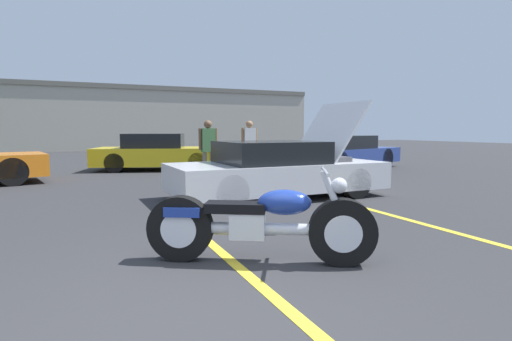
% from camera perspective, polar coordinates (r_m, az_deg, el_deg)
% --- Properties ---
extents(ground_plane, '(80.00, 80.00, 0.00)m').
position_cam_1_polar(ground_plane, '(3.04, -7.97, -21.16)').
color(ground_plane, '#2D2D30').
extents(parking_stripe_middle, '(0.12, 5.53, 0.01)m').
position_cam_1_polar(parking_stripe_middle, '(4.10, -2.34, -13.74)').
color(parking_stripe_middle, yellow).
rests_on(parking_stripe_middle, ground).
extents(parking_stripe_back, '(0.12, 5.53, 0.01)m').
position_cam_1_polar(parking_stripe_back, '(5.97, 27.39, -8.12)').
color(parking_stripe_back, yellow).
rests_on(parking_stripe_back, ground).
extents(far_building, '(32.00, 4.20, 4.40)m').
position_cam_1_polar(far_building, '(30.14, -22.73, 7.20)').
color(far_building, '#B2AD9E').
rests_on(far_building, ground).
extents(motorcycle, '(2.14, 1.30, 0.98)m').
position_cam_1_polar(motorcycle, '(4.15, 0.53, -7.61)').
color(motorcycle, black).
rests_on(motorcycle, ground).
extents(show_car_hood_open, '(4.39, 1.93, 1.97)m').
position_cam_1_polar(show_car_hood_open, '(8.16, 3.21, 0.10)').
color(show_car_hood_open, silver).
rests_on(show_car_hood_open, ground).
extents(parked_car_mid_right_row, '(4.64, 3.08, 1.25)m').
position_cam_1_polar(parked_car_mid_right_row, '(14.18, -13.76, 2.47)').
color(parked_car_mid_right_row, yellow).
rests_on(parked_car_mid_right_row, ground).
extents(parked_car_right_row, '(4.77, 2.97, 1.18)m').
position_cam_1_polar(parked_car_right_row, '(14.62, 12.60, 2.51)').
color(parked_car_right_row, navy).
rests_on(parked_car_right_row, ground).
extents(spectator_by_show_car, '(0.52, 0.22, 1.65)m').
position_cam_1_polar(spectator_by_show_car, '(12.14, -0.95, 3.95)').
color(spectator_by_show_car, gray).
rests_on(spectator_by_show_car, ground).
extents(spectator_midground, '(0.52, 0.21, 1.63)m').
position_cam_1_polar(spectator_midground, '(10.75, -6.85, 3.59)').
color(spectator_midground, gray).
rests_on(spectator_midground, ground).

